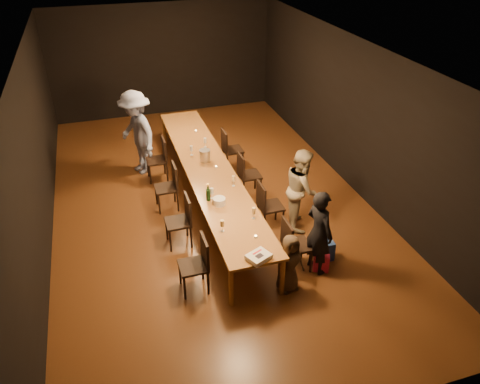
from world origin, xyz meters
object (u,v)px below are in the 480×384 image
object	(u,v)px
chair_left_1	(178,222)
chair_left_3	(156,160)
woman_birthday	(319,232)
woman_tan	(302,189)
table	(208,170)
chair_left_2	(166,187)
chair_right_2	(250,174)
birthday_cake	(259,257)
chair_left_0	(193,265)
ice_bucket	(205,155)
chair_right_0	(297,245)
champagne_bottle	(208,192)
chair_right_1	(271,205)
chair_right_3	(233,149)
child	(290,263)
plate_stack	(219,201)
man_blue	(137,133)

from	to	relation	value
chair_left_1	chair_left_3	world-z (taller)	same
woman_birthday	woman_tan	distance (m)	1.27
table	chair_left_3	xyz separation A→B (m)	(-0.85, 1.20, -0.24)
chair_left_1	chair_left_2	size ratio (longest dim) A/B	1.00
chair_right_2	chair_left_3	bearing A→B (deg)	-125.22
woman_tan	birthday_cake	distance (m)	2.11
chair_left_0	chair_left_1	xyz separation A→B (m)	(0.00, 1.20, 0.00)
ice_bucket	woman_birthday	bearing A→B (deg)	-68.09
chair_right_0	chair_left_2	xyz separation A→B (m)	(-1.70, 2.40, 0.00)
chair_left_3	champagne_bottle	bearing A→B (deg)	-166.22
table	chair_right_2	xyz separation A→B (m)	(0.85, 0.00, -0.24)
chair_left_2	chair_left_3	bearing A→B (deg)	0.00
chair_right_1	chair_right_3	xyz separation A→B (m)	(0.00, 2.40, 0.00)
child	chair_right_0	bearing A→B (deg)	43.50
child	plate_stack	bearing A→B (deg)	104.25
woman_birthday	birthday_cake	xyz separation A→B (m)	(-1.13, -0.35, 0.05)
chair_right_0	plate_stack	bearing A→B (deg)	-137.78
chair_left_0	table	bearing A→B (deg)	-19.50
woman_birthday	chair_left_2	bearing A→B (deg)	21.85
birthday_cake	plate_stack	xyz separation A→B (m)	(-0.16, 1.56, 0.02)
birthday_cake	man_blue	bearing A→B (deg)	80.29
chair_left_2	chair_left_3	world-z (taller)	same
chair_right_2	chair_left_0	xyz separation A→B (m)	(-1.70, -2.40, 0.00)
chair_right_0	ice_bucket	world-z (taller)	ice_bucket
chair_left_2	woman_birthday	distance (m)	3.23
ice_bucket	table	bearing A→B (deg)	-92.17
champagne_bottle	chair_left_2	bearing A→B (deg)	116.86
woman_birthday	champagne_bottle	size ratio (longest dim) A/B	4.50
chair_right_1	chair_left_0	distance (m)	2.08
plate_stack	ice_bucket	size ratio (longest dim) A/B	0.90
chair_right_1	woman_birthday	world-z (taller)	woman_birthday
table	chair_right_3	world-z (taller)	chair_right_3
child	champagne_bottle	size ratio (longest dim) A/B	3.02
chair_left_1	birthday_cake	world-z (taller)	chair_left_1
chair_left_0	woman_birthday	xyz separation A→B (m)	(2.00, -0.12, 0.27)
plate_stack	chair_left_2	bearing A→B (deg)	118.51
child	woman_birthday	bearing A→B (deg)	15.95
chair_left_0	man_blue	distance (m)	4.11
birthday_cake	woman_birthday	bearing A→B (deg)	-6.88
ice_bucket	birthday_cake	bearing A→B (deg)	-89.79
chair_right_2	chair_left_2	size ratio (longest dim) A/B	1.00
chair_left_2	woman_birthday	world-z (taller)	woman_birthday
table	plate_stack	size ratio (longest dim) A/B	27.76
chair_right_0	chair_right_1	bearing A→B (deg)	180.00
chair_right_2	plate_stack	distance (m)	1.68
woman_birthday	woman_tan	world-z (taller)	woman_tan
chair_right_2	plate_stack	world-z (taller)	chair_right_2
chair_right_2	chair_right_3	bearing A→B (deg)	180.00
woman_tan	plate_stack	world-z (taller)	woman_tan
chair_right_0	plate_stack	distance (m)	1.51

